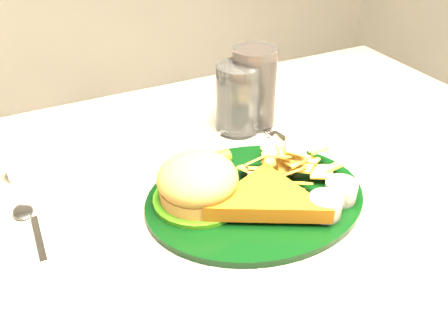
# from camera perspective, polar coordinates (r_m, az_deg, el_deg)

# --- Properties ---
(dinner_plate) EXTENTS (0.35, 0.30, 0.08)m
(dinner_plate) POSITION_cam_1_polar(r_m,az_deg,el_deg) (0.73, 3.69, -1.38)
(dinner_plate) COLOR black
(dinner_plate) RESTS_ON table
(water_glass) EXTENTS (0.10, 0.10, 0.13)m
(water_glass) POSITION_cam_1_polar(r_m,az_deg,el_deg) (0.90, 1.64, 7.91)
(water_glass) COLOR white
(water_glass) RESTS_ON table
(cola_glass) EXTENTS (0.08, 0.08, 0.15)m
(cola_glass) POSITION_cam_1_polar(r_m,az_deg,el_deg) (0.92, 3.43, 9.17)
(cola_glass) COLOR black
(cola_glass) RESTS_ON table
(fork_napkin) EXTENTS (0.15, 0.18, 0.01)m
(fork_napkin) POSITION_cam_1_polar(r_m,az_deg,el_deg) (0.85, 8.53, 1.18)
(fork_napkin) COLOR white
(fork_napkin) RESTS_ON table
(spoon) EXTENTS (0.04, 0.14, 0.01)m
(spoon) POSITION_cam_1_polar(r_m,az_deg,el_deg) (0.72, -20.44, -7.37)
(spoon) COLOR silver
(spoon) RESTS_ON table
(ramekin) EXTENTS (0.06, 0.06, 0.03)m
(ramekin) POSITION_cam_1_polar(r_m,az_deg,el_deg) (0.85, -22.18, -0.17)
(ramekin) COLOR white
(ramekin) RESTS_ON table
(wrapped_straw) EXTENTS (0.19, 0.11, 0.01)m
(wrapped_straw) POSITION_cam_1_polar(r_m,az_deg,el_deg) (0.91, -1.06, 3.73)
(wrapped_straw) COLOR white
(wrapped_straw) RESTS_ON table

